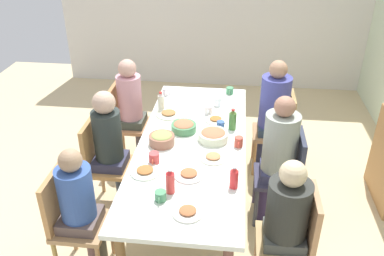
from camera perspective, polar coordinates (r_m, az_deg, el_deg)
The scene contains 36 objects.
ground_plane at distance 4.12m, azimuth 0.00°, elevation -11.13°, with size 7.45×7.45×0.00m, color #D0B88C.
wall_left at distance 6.43m, azimuth 3.37°, elevation 17.02°, with size 0.12×4.78×2.60m, color silver.
dining_table at distance 3.71m, azimuth 0.00°, elevation -2.97°, with size 2.44×0.95×0.76m.
chair_0 at distance 4.51m, azimuth 12.04°, elevation -0.01°, with size 0.40×0.40×0.90m.
person_0 at distance 4.39m, azimuth 11.21°, elevation 2.83°, with size 0.31×0.31×1.27m.
chair_1 at distance 3.82m, azimuth 12.88°, elevation -5.97°, with size 0.40×0.40×0.90m.
person_1 at distance 3.68m, azimuth 11.89°, elevation -2.95°, with size 0.30×0.30×1.26m.
chair_2 at distance 3.38m, azimuth -16.50°, elevation -11.91°, with size 0.40×0.40×0.90m.
person_2 at distance 3.25m, azimuth -15.35°, elevation -10.01°, with size 0.30×0.30×1.14m.
chair_3 at distance 3.20m, azimuth 14.10°, elevation -14.38°, with size 0.40×0.40×0.90m.
person_3 at distance 3.06m, azimuth 12.81°, elevation -11.81°, with size 0.31×0.31×1.16m.
chair_4 at distance 4.64m, azimuth -9.36°, elevation 1.17°, with size 0.40×0.40×0.90m.
person_4 at distance 4.53m, azimuth -8.44°, elevation 3.38°, with size 0.30×0.30×1.22m.
chair_5 at distance 3.98m, azimuth -12.33°, elevation -4.35°, with size 0.40×0.40×0.90m.
person_5 at distance 3.84m, azimuth -11.36°, elevation -1.85°, with size 0.30×0.30×1.22m.
plate_0 at distance 3.25m, azimuth -0.44°, elevation -6.42°, with size 0.24×0.24×0.04m.
plate_1 at distance 4.02m, azimuth 3.31°, elevation 1.16°, with size 0.21×0.21×0.04m.
plate_2 at distance 4.14m, azimuth -3.26°, elevation 2.00°, with size 0.26×0.26×0.04m.
plate_3 at distance 2.90m, azimuth -0.59°, elevation -11.54°, with size 0.22×0.22×0.04m.
plate_4 at distance 3.30m, azimuth -6.53°, elevation -5.96°, with size 0.24×0.24×0.04m.
plate_5 at distance 3.45m, azimuth 2.96°, elevation -4.08°, with size 0.22×0.22×0.04m.
bowl_0 at distance 3.63m, azimuth -4.21°, elevation -1.50°, with size 0.23×0.23×0.11m.
bowl_1 at distance 3.69m, azimuth 2.96°, elevation -1.03°, with size 0.27×0.27×0.10m.
bowl_2 at distance 3.83m, azimuth -1.16°, elevation 0.19°, with size 0.23×0.23×0.09m.
cup_0 at distance 3.00m, azimuth -4.40°, elevation -9.39°, with size 0.12×0.08×0.07m.
cup_1 at distance 3.86m, azimuth 3.98°, elevation 0.31°, with size 0.11×0.07×0.09m.
cup_2 at distance 4.60m, azimuth 5.26°, elevation 5.19°, with size 0.12×0.08×0.07m.
cup_3 at distance 4.31m, azimuth 3.59°, elevation 3.66°, with size 0.11×0.07×0.09m.
cup_4 at distance 3.62m, azimuth 6.49°, elevation -1.93°, with size 0.11×0.07×0.09m.
cup_5 at distance 4.57m, azimuth -3.54°, elevation 5.11°, with size 0.13×0.09×0.07m.
cup_6 at distance 4.13m, azimuth 2.29°, elevation 2.46°, with size 0.11×0.08×0.08m.
cup_7 at distance 3.39m, azimuth -5.29°, elevation -4.17°, with size 0.12×0.09×0.09m.
bottle_0 at distance 4.20m, azimuth -4.31°, elevation 3.65°, with size 0.07×0.07×0.20m.
bottle_1 at distance 3.04m, azimuth -3.04°, elevation -7.41°, with size 0.07×0.07×0.21m.
bottle_2 at distance 3.85m, azimuth 5.65°, elevation 1.14°, with size 0.07×0.07×0.21m.
bottle_3 at distance 3.10m, azimuth 5.86°, elevation -6.88°, with size 0.06×0.06×0.19m.
Camera 1 is at (3.11, 0.36, 2.68)m, focal length 38.45 mm.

